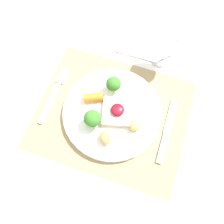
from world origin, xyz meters
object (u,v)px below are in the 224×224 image
at_px(wine_glass_near, 181,30).
at_px(spoon, 150,60).
at_px(fork, 56,90).
at_px(knife, 166,135).
at_px(dinner_plate, 112,112).

bearing_deg(wine_glass_near, spoon, -149.75).
xyz_separation_m(fork, knife, (0.36, -0.03, -0.00)).
height_order(dinner_plate, wine_glass_near, wine_glass_near).
relative_size(fork, knife, 1.00).
xyz_separation_m(dinner_plate, wine_glass_near, (0.12, 0.26, 0.11)).
xyz_separation_m(dinner_plate, knife, (0.17, -0.01, -0.01)).
bearing_deg(dinner_plate, fork, 174.41).
distance_m(dinner_plate, wine_glass_near, 0.30).
xyz_separation_m(dinner_plate, fork, (-0.19, 0.02, -0.01)).
relative_size(dinner_plate, fork, 1.47).
height_order(dinner_plate, fork, dinner_plate).
xyz_separation_m(dinner_plate, spoon, (0.06, 0.22, -0.01)).
relative_size(dinner_plate, wine_glass_near, 1.65).
xyz_separation_m(spoon, wine_glass_near, (0.06, 0.03, 0.12)).
relative_size(dinner_plate, spoon, 1.60).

